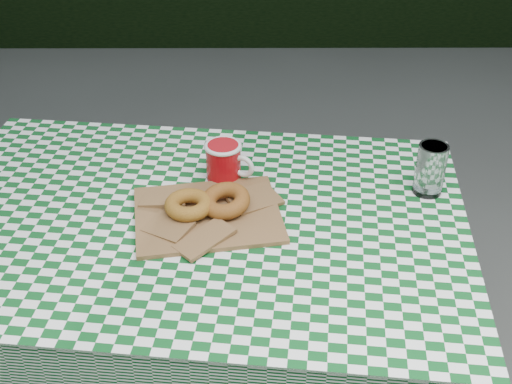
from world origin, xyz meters
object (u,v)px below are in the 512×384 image
table (202,337)px  drinking_glass (430,169)px  paper_bag (208,214)px  coffee_mug (223,162)px

table → drinking_glass: bearing=17.0°
paper_bag → drinking_glass: (0.51, 0.10, 0.05)m
table → coffee_mug: coffee_mug is taller
paper_bag → drinking_glass: drinking_glass is taller
table → coffee_mug: bearing=75.6°
paper_bag → drinking_glass: 0.52m
table → paper_bag: bearing=7.1°
paper_bag → coffee_mug: coffee_mug is taller
table → paper_bag: 0.39m
paper_bag → coffee_mug: size_ratio=1.93×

